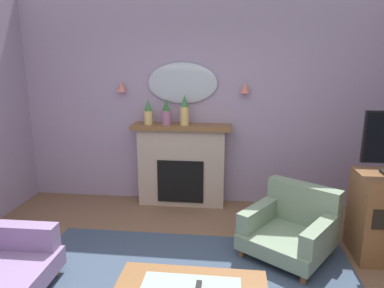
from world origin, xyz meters
TOP-DOWN VIEW (x-y plane):
  - wall_back at (0.00, 2.55)m, footprint 6.23×0.10m
  - fireplace at (-0.32, 2.33)m, footprint 1.36×0.36m
  - mantel_vase_left at (-0.77, 2.30)m, footprint 0.12×0.12m
  - mantel_vase_right at (-0.52, 2.30)m, footprint 0.13×0.13m
  - mantel_vase_centre at (-0.27, 2.30)m, footprint 0.12×0.12m
  - wall_mirror at (-0.32, 2.47)m, footprint 0.96×0.06m
  - wall_sconce_left at (-1.17, 2.42)m, footprint 0.14×0.14m
  - wall_sconce_right at (0.53, 2.42)m, footprint 0.14×0.14m
  - tv_remote at (0.15, -0.17)m, footprint 0.04×0.16m
  - armchair_beside_couch at (1.03, 1.17)m, footprint 1.13×1.13m

SIDE VIEW (x-z plane):
  - armchair_beside_couch at x=1.03m, z-range -0.05..0.66m
  - tv_remote at x=0.15m, z-range 0.44..0.46m
  - fireplace at x=-0.32m, z-range -0.01..1.15m
  - mantel_vase_right at x=-0.52m, z-range 1.14..1.49m
  - mantel_vase_left at x=-0.77m, z-range 1.15..1.49m
  - mantel_vase_centre at x=-0.27m, z-range 1.14..1.55m
  - wall_back at x=0.00m, z-range 0.00..2.95m
  - wall_sconce_left at x=-1.17m, z-range 1.59..1.73m
  - wall_sconce_right at x=0.53m, z-range 1.59..1.73m
  - wall_mirror at x=-0.32m, z-range 1.43..1.99m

